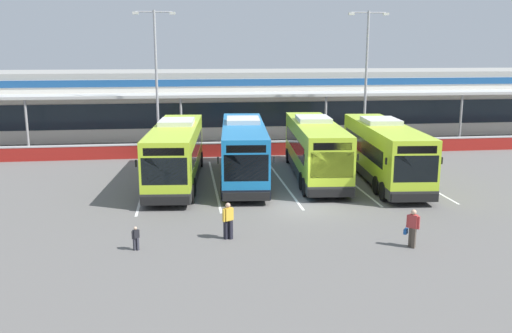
{
  "coord_description": "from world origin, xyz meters",
  "views": [
    {
      "loc": [
        -5.88,
        -26.9,
        8.05
      ],
      "look_at": [
        -2.0,
        3.0,
        1.6
      ],
      "focal_mm": 38.59,
      "sensor_mm": 36.0,
      "label": 1
    }
  ],
  "objects_px": {
    "pedestrian_in_dark_coat": "(228,220)",
    "pedestrian_child": "(136,238)",
    "coach_bus_leftmost": "(176,154)",
    "coach_bus_right_centre": "(384,152)",
    "coach_bus_centre": "(315,150)",
    "lamp_post_west": "(156,72)",
    "lamp_post_centre": "(366,72)",
    "coach_bus_left_centre": "(244,152)",
    "pedestrian_with_handbag": "(412,227)"
  },
  "relations": [
    {
      "from": "pedestrian_in_dark_coat",
      "to": "pedestrian_child",
      "type": "distance_m",
      "value": 3.96
    },
    {
      "from": "coach_bus_leftmost",
      "to": "coach_bus_right_centre",
      "type": "distance_m",
      "value": 12.79
    },
    {
      "from": "coach_bus_centre",
      "to": "coach_bus_right_centre",
      "type": "relative_size",
      "value": 1.0
    },
    {
      "from": "coach_bus_centre",
      "to": "pedestrian_child",
      "type": "height_order",
      "value": "coach_bus_centre"
    },
    {
      "from": "pedestrian_in_dark_coat",
      "to": "lamp_post_west",
      "type": "relative_size",
      "value": 0.15
    },
    {
      "from": "lamp_post_centre",
      "to": "lamp_post_west",
      "type": "bearing_deg",
      "value": 175.79
    },
    {
      "from": "coach_bus_leftmost",
      "to": "pedestrian_in_dark_coat",
      "type": "relative_size",
      "value": 7.6
    },
    {
      "from": "pedestrian_child",
      "to": "lamp_post_west",
      "type": "distance_m",
      "value": 23.33
    },
    {
      "from": "coach_bus_centre",
      "to": "lamp_post_centre",
      "type": "bearing_deg",
      "value": 56.11
    },
    {
      "from": "lamp_post_west",
      "to": "lamp_post_centre",
      "type": "relative_size",
      "value": 1.0
    },
    {
      "from": "coach_bus_leftmost",
      "to": "lamp_post_centre",
      "type": "bearing_deg",
      "value": 33.22
    },
    {
      "from": "lamp_post_centre",
      "to": "coach_bus_centre",
      "type": "bearing_deg",
      "value": -123.89
    },
    {
      "from": "coach_bus_leftmost",
      "to": "pedestrian_child",
      "type": "height_order",
      "value": "coach_bus_leftmost"
    },
    {
      "from": "coach_bus_left_centre",
      "to": "lamp_post_centre",
      "type": "bearing_deg",
      "value": 41.31
    },
    {
      "from": "pedestrian_in_dark_coat",
      "to": "lamp_post_west",
      "type": "bearing_deg",
      "value": 100.08
    },
    {
      "from": "coach_bus_right_centre",
      "to": "pedestrian_with_handbag",
      "type": "relative_size",
      "value": 7.6
    },
    {
      "from": "coach_bus_right_centre",
      "to": "pedestrian_child",
      "type": "xyz_separation_m",
      "value": [
        -14.27,
        -10.43,
        -1.24
      ]
    },
    {
      "from": "pedestrian_child",
      "to": "lamp_post_centre",
      "type": "relative_size",
      "value": 0.09
    },
    {
      "from": "coach_bus_left_centre",
      "to": "coach_bus_right_centre",
      "type": "relative_size",
      "value": 1.0
    },
    {
      "from": "pedestrian_in_dark_coat",
      "to": "lamp_post_centre",
      "type": "distance_m",
      "value": 24.77
    },
    {
      "from": "coach_bus_left_centre",
      "to": "coach_bus_right_centre",
      "type": "xyz_separation_m",
      "value": [
        8.58,
        -1.34,
        0.0
      ]
    },
    {
      "from": "pedestrian_in_dark_coat",
      "to": "coach_bus_centre",
      "type": "bearing_deg",
      "value": 59.78
    },
    {
      "from": "coach_bus_right_centre",
      "to": "coach_bus_leftmost",
      "type": "bearing_deg",
      "value": 175.21
    },
    {
      "from": "coach_bus_left_centre",
      "to": "coach_bus_centre",
      "type": "bearing_deg",
      "value": 1.81
    },
    {
      "from": "coach_bus_right_centre",
      "to": "lamp_post_centre",
      "type": "height_order",
      "value": "lamp_post_centre"
    },
    {
      "from": "pedestrian_with_handbag",
      "to": "pedestrian_in_dark_coat",
      "type": "xyz_separation_m",
      "value": [
        -7.47,
        1.98,
        0.02
      ]
    },
    {
      "from": "pedestrian_with_handbag",
      "to": "pedestrian_child",
      "type": "distance_m",
      "value": 11.37
    },
    {
      "from": "coach_bus_centre",
      "to": "pedestrian_child",
      "type": "bearing_deg",
      "value": -130.77
    },
    {
      "from": "coach_bus_centre",
      "to": "pedestrian_child",
      "type": "xyz_separation_m",
      "value": [
        -10.27,
        -11.91,
        -1.24
      ]
    },
    {
      "from": "coach_bus_leftmost",
      "to": "coach_bus_centre",
      "type": "height_order",
      "value": "same"
    },
    {
      "from": "pedestrian_in_dark_coat",
      "to": "lamp_post_centre",
      "type": "height_order",
      "value": "lamp_post_centre"
    },
    {
      "from": "coach_bus_leftmost",
      "to": "pedestrian_with_handbag",
      "type": "bearing_deg",
      "value": -52.16
    },
    {
      "from": "pedestrian_child",
      "to": "pedestrian_with_handbag",
      "type": "bearing_deg",
      "value": -5.55
    },
    {
      "from": "pedestrian_in_dark_coat",
      "to": "lamp_post_centre",
      "type": "bearing_deg",
      "value": 58.05
    },
    {
      "from": "coach_bus_centre",
      "to": "coach_bus_right_centre",
      "type": "bearing_deg",
      "value": -20.38
    },
    {
      "from": "coach_bus_leftmost",
      "to": "coach_bus_centre",
      "type": "bearing_deg",
      "value": 2.75
    },
    {
      "from": "coach_bus_left_centre",
      "to": "pedestrian_in_dark_coat",
      "type": "distance_m",
      "value": 11.08
    },
    {
      "from": "coach_bus_right_centre",
      "to": "pedestrian_with_handbag",
      "type": "bearing_deg",
      "value": -104.43
    },
    {
      "from": "lamp_post_west",
      "to": "lamp_post_centre",
      "type": "bearing_deg",
      "value": -4.21
    },
    {
      "from": "coach_bus_left_centre",
      "to": "coach_bus_right_centre",
      "type": "distance_m",
      "value": 8.69
    },
    {
      "from": "coach_bus_right_centre",
      "to": "pedestrian_child",
      "type": "height_order",
      "value": "coach_bus_right_centre"
    },
    {
      "from": "pedestrian_in_dark_coat",
      "to": "coach_bus_leftmost",
      "type": "bearing_deg",
      "value": 102.31
    },
    {
      "from": "pedestrian_in_dark_coat",
      "to": "lamp_post_centre",
      "type": "xyz_separation_m",
      "value": [
        12.79,
        20.51,
        5.42
      ]
    },
    {
      "from": "coach_bus_centre",
      "to": "pedestrian_with_handbag",
      "type": "bearing_deg",
      "value": -85.44
    },
    {
      "from": "lamp_post_west",
      "to": "coach_bus_left_centre",
      "type": "bearing_deg",
      "value": -62.23
    },
    {
      "from": "coach_bus_right_centre",
      "to": "pedestrian_in_dark_coat",
      "type": "height_order",
      "value": "coach_bus_right_centre"
    },
    {
      "from": "coach_bus_leftmost",
      "to": "coach_bus_left_centre",
      "type": "xyz_separation_m",
      "value": [
        4.16,
        0.27,
        0.0
      ]
    },
    {
      "from": "coach_bus_left_centre",
      "to": "pedestrian_with_handbag",
      "type": "bearing_deg",
      "value": -66.41
    },
    {
      "from": "coach_bus_leftmost",
      "to": "lamp_post_centre",
      "type": "height_order",
      "value": "lamp_post_centre"
    },
    {
      "from": "coach_bus_centre",
      "to": "lamp_post_centre",
      "type": "relative_size",
      "value": 1.12
    }
  ]
}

